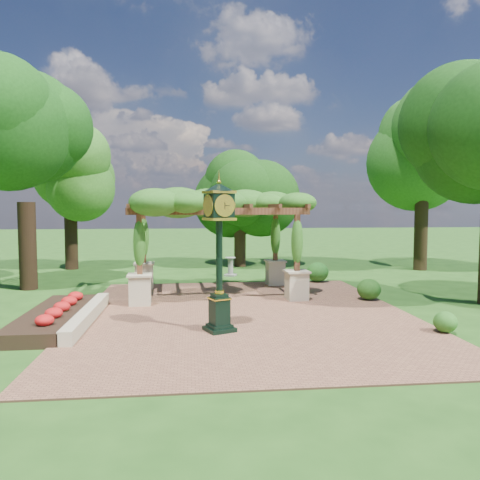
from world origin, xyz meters
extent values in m
plane|color=#1E4714|center=(0.00, 0.00, 0.00)|extent=(120.00, 120.00, 0.00)
cube|color=brown|center=(0.00, 1.00, 0.02)|extent=(10.00, 12.00, 0.04)
cube|color=#C6B793|center=(-4.60, 0.50, 0.20)|extent=(0.35, 5.00, 0.40)
cube|color=red|center=(-5.50, 0.50, 0.18)|extent=(1.50, 5.00, 0.36)
cube|color=black|center=(-0.92, -0.93, 0.09)|extent=(0.91, 0.91, 0.10)
cube|color=black|center=(-0.92, -0.93, 0.56)|extent=(0.57, 0.57, 0.78)
cube|color=gold|center=(-0.92, -0.93, 0.91)|extent=(0.64, 0.64, 0.03)
cylinder|color=black|center=(-0.92, -0.93, 2.04)|extent=(0.23, 0.23, 2.00)
cube|color=black|center=(-0.92, -0.93, 3.34)|extent=(0.80, 0.80, 0.61)
cylinder|color=white|center=(-0.79, -1.22, 3.34)|extent=(0.49, 0.23, 0.52)
cone|color=black|center=(-0.92, -0.93, 3.82)|extent=(1.02, 1.02, 0.22)
sphere|color=gold|center=(-0.92, -0.93, 3.95)|extent=(0.12, 0.12, 0.12)
cube|color=beige|center=(-3.34, 2.70, 0.53)|extent=(0.74, 0.74, 0.98)
cube|color=brown|center=(-3.34, 2.70, 2.07)|extent=(0.18, 0.18, 2.01)
cube|color=beige|center=(2.07, 2.98, 0.53)|extent=(0.74, 0.74, 0.98)
cube|color=brown|center=(2.07, 2.98, 2.07)|extent=(0.18, 0.18, 2.01)
cube|color=beige|center=(-3.51, 5.95, 0.53)|extent=(0.74, 0.74, 0.98)
cube|color=brown|center=(-3.51, 5.95, 2.07)|extent=(0.18, 0.18, 2.01)
cube|color=beige|center=(1.90, 6.23, 0.53)|extent=(0.74, 0.74, 0.98)
cube|color=brown|center=(1.90, 6.23, 2.07)|extent=(0.18, 0.18, 2.01)
cube|color=brown|center=(-0.64, 2.84, 3.16)|extent=(6.29, 0.48, 0.24)
cube|color=brown|center=(-0.81, 6.09, 3.16)|extent=(6.29, 0.48, 0.24)
ellipsoid|color=#285B1A|center=(-0.72, 4.47, 3.45)|extent=(6.48, 4.23, 1.08)
cube|color=gray|center=(0.26, 9.16, 0.05)|extent=(0.67, 0.67, 0.09)
cylinder|color=gray|center=(0.26, 9.16, 0.46)|extent=(0.34, 0.34, 0.82)
cylinder|color=gray|center=(0.26, 9.16, 0.89)|extent=(0.63, 0.63, 0.05)
ellipsoid|color=#265E1B|center=(4.93, -1.70, 0.31)|extent=(0.61, 0.61, 0.55)
ellipsoid|color=#235417|center=(4.60, 2.68, 0.41)|extent=(1.06, 1.06, 0.74)
ellipsoid|color=#26681E|center=(3.88, 6.77, 0.47)|extent=(0.98, 0.98, 0.86)
cylinder|color=black|center=(-8.14, 6.39, 1.75)|extent=(0.68, 0.68, 3.51)
ellipsoid|color=#144010|center=(-8.14, 6.39, 6.28)|extent=(4.51, 4.51, 5.54)
cylinder|color=black|center=(-7.95, 12.57, 1.53)|extent=(0.66, 0.66, 3.06)
ellipsoid|color=#2E631C|center=(-7.95, 12.57, 5.47)|extent=(3.62, 3.62, 4.83)
cylinder|color=#372216|center=(1.11, 12.82, 1.30)|extent=(0.64, 0.64, 2.60)
ellipsoid|color=#13370D|center=(1.11, 12.82, 4.66)|extent=(4.33, 4.33, 4.11)
cylinder|color=#302212|center=(10.41, 10.30, 1.84)|extent=(0.69, 0.69, 3.68)
ellipsoid|color=#235A19|center=(10.41, 10.30, 6.59)|extent=(4.93, 4.93, 5.81)
camera|label=1|loc=(-1.68, -13.04, 3.29)|focal=35.00mm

